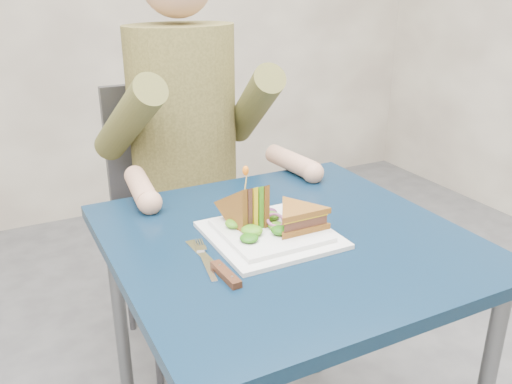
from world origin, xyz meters
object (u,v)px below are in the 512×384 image
plate (270,233)px  sandwich_flat (298,218)px  knife (221,270)px  sandwich_upright (246,210)px  chair (178,199)px  table (286,267)px  diner (184,98)px  fork (205,260)px

plate → sandwich_flat: bearing=-24.4°
plate → knife: (-0.16, -0.09, -0.00)m
sandwich_flat → sandwich_upright: size_ratio=0.93×
chair → table: bearing=-90.0°
table → sandwich_upright: size_ratio=4.96×
diner → sandwich_upright: (-0.07, -0.58, -0.13)m
table → sandwich_upright: sandwich_upright is taller
sandwich_flat → sandwich_upright: (-0.09, 0.07, 0.01)m
sandwich_upright → fork: bearing=-148.0°
plate → knife: 0.18m
plate → sandwich_upright: bearing=129.7°
fork → diner: bearing=72.7°
chair → knife: size_ratio=4.20×
sandwich_flat → fork: (-0.22, -0.01, -0.04)m
table → diner: size_ratio=1.01×
diner → knife: diner is taller
sandwich_flat → plate: bearing=155.6°
chair → plate: 0.76m
knife → diner: bearing=74.7°
diner → sandwich_flat: 0.66m
table → sandwich_flat: bearing=-39.5°
table → sandwich_upright: (-0.07, 0.05, 0.13)m
diner → fork: diner is taller
sandwich_flat → knife: bearing=-162.5°
knife → table: bearing=23.0°
sandwich_upright → sandwich_flat: bearing=-37.2°
plate → knife: size_ratio=1.17×
sandwich_upright → chair: bearing=83.9°
plate → sandwich_flat: 0.07m
table → fork: (-0.20, -0.03, 0.08)m
plate → sandwich_upright: sandwich_upright is taller
sandwich_upright → fork: 0.16m
chair → diner: 0.39m
sandwich_flat → knife: sandwich_flat is taller
fork → knife: (0.01, -0.06, 0.00)m
fork → sandwich_upright: bearing=32.0°
plate → sandwich_flat: sandwich_flat is taller
diner → plate: diner is taller
table → sandwich_flat: sandwich_flat is taller
diner → fork: (-0.20, -0.66, -0.18)m
chair → fork: (-0.20, -0.77, 0.19)m
chair → diner: diner is taller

